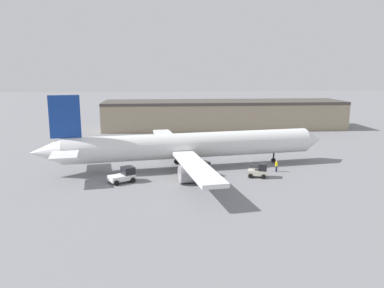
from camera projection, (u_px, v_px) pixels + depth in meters
ground_plane at (192, 167)px, 57.69m from camera, size 400.00×400.00×0.00m
terminal_building at (224, 115)px, 95.32m from camera, size 60.22×12.75×7.04m
airplane at (186, 146)px, 56.79m from camera, size 45.18×37.15×11.39m
ground_crew_worker at (277, 166)px, 55.13m from camera, size 0.38×0.38×1.73m
baggage_tug at (124, 175)px, 50.04m from camera, size 3.82×3.39×2.00m
belt_loader_truck at (259, 171)px, 52.28m from camera, size 2.88×2.42×1.99m
pushback_tug at (200, 170)px, 52.63m from camera, size 3.77×3.27×2.05m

